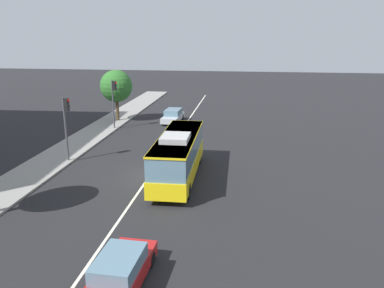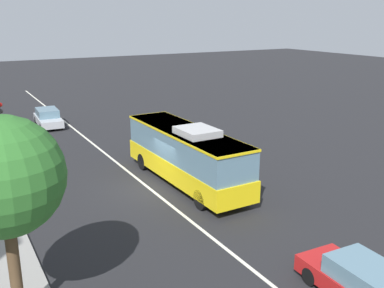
% 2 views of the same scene
% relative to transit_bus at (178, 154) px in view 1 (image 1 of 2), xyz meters
% --- Properties ---
extents(ground_plane, '(160.00, 160.00, 0.00)m').
position_rel_transit_bus_xyz_m(ground_plane, '(0.24, 2.13, -1.81)').
color(ground_plane, black).
extents(sidewalk_kerb, '(80.00, 3.59, 0.14)m').
position_rel_transit_bus_xyz_m(sidewalk_kerb, '(0.24, 10.77, -1.74)').
color(sidewalk_kerb, gray).
rests_on(sidewalk_kerb, ground_plane).
extents(lane_centre_line, '(76.00, 0.16, 0.01)m').
position_rel_transit_bus_xyz_m(lane_centre_line, '(0.24, 2.13, -1.80)').
color(lane_centre_line, silver).
rests_on(lane_centre_line, ground_plane).
extents(transit_bus, '(10.04, 2.67, 3.46)m').
position_rel_transit_bus_xyz_m(transit_bus, '(0.00, 0.00, 0.00)').
color(transit_bus, yellow).
rests_on(transit_bus, ground_plane).
extents(sedan_red, '(4.57, 1.98, 1.46)m').
position_rel_transit_bus_xyz_m(sedan_red, '(-12.34, 0.21, -1.09)').
color(sedan_red, '#B21919').
rests_on(sedan_red, ground_plane).
extents(sedan_silver, '(4.58, 2.02, 1.46)m').
position_rel_transit_bus_xyz_m(sedan_silver, '(17.73, 3.75, -1.09)').
color(sedan_silver, '#B7BABF').
rests_on(sedan_silver, ground_plane).
extents(traffic_light_near_corner, '(0.34, 0.62, 5.20)m').
position_rel_transit_bus_xyz_m(traffic_light_near_corner, '(2.39, 9.22, 1.75)').
color(traffic_light_near_corner, '#47474C').
rests_on(traffic_light_near_corner, ground_plane).
extents(traffic_light_mid_block, '(0.34, 0.62, 5.20)m').
position_rel_transit_bus_xyz_m(traffic_light_mid_block, '(13.55, 9.22, 1.75)').
color(traffic_light_mid_block, '#47474C').
rests_on(traffic_light_mid_block, ground_plane).
extents(street_tree_kerbside_right, '(3.66, 3.66, 5.94)m').
position_rel_transit_bus_xyz_m(street_tree_kerbside_right, '(17.22, 10.19, 2.28)').
color(street_tree_kerbside_right, '#4C3823').
rests_on(street_tree_kerbside_right, ground_plane).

